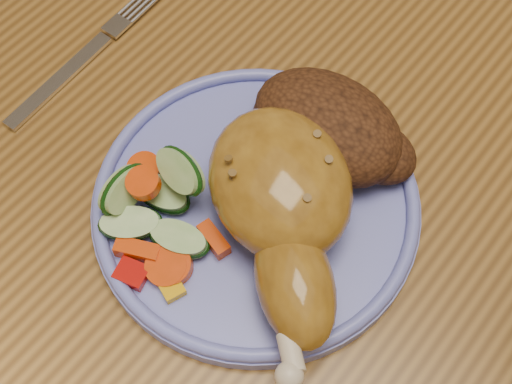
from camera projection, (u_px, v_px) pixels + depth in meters
dining_table at (411, 219)px, 0.62m from camera, size 0.90×1.40×0.75m
plate at (256, 206)px, 0.52m from camera, size 0.24×0.24×0.01m
plate_rim at (256, 199)px, 0.51m from camera, size 0.24×0.24×0.01m
chicken_leg at (283, 206)px, 0.48m from camera, size 0.18×0.18×0.06m
rice_pilaf at (331, 129)px, 0.52m from camera, size 0.13×0.09×0.05m
vegetable_pile at (156, 212)px, 0.50m from camera, size 0.10×0.11×0.05m
fork at (81, 60)px, 0.59m from camera, size 0.02×0.16×0.00m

